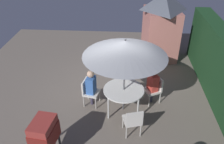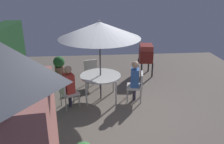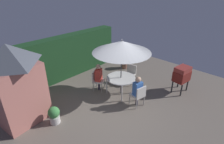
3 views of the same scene
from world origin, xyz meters
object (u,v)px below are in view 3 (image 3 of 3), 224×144
(potted_plant_by_grill, at_px, (54,115))
(patio_umbrella, at_px, (122,47))
(chair_near_shed, at_px, (97,79))
(garden_shed, at_px, (16,84))
(chair_toward_hedge, at_px, (130,73))
(patio_table, at_px, (121,79))
(bbq_grill, at_px, (182,75))
(person_in_blue, at_px, (138,88))
(person_in_red, at_px, (99,74))
(potted_plant_by_shed, at_px, (125,61))
(chair_far_side, at_px, (139,95))

(potted_plant_by_grill, bearing_deg, patio_umbrella, -8.29)
(chair_near_shed, bearing_deg, garden_shed, 171.55)
(chair_near_shed, xyz_separation_m, potted_plant_by_grill, (-2.50, -0.55, -0.18))
(chair_toward_hedge, bearing_deg, garden_shed, 165.85)
(patio_table, xyz_separation_m, bbq_grill, (1.91, -1.82, 0.13))
(person_in_blue, bearing_deg, patio_umbrella, 78.89)
(chair_toward_hedge, relative_size, potted_plant_by_grill, 1.39)
(person_in_red, xyz_separation_m, person_in_blue, (0.26, -1.93, 0.00))
(garden_shed, distance_m, chair_toward_hedge, 4.89)
(bbq_grill, relative_size, potted_plant_by_grill, 1.85)
(bbq_grill, bearing_deg, garden_shed, 149.44)
(garden_shed, height_order, chair_toward_hedge, garden_shed)
(chair_toward_hedge, xyz_separation_m, person_in_blue, (-1.23, -1.30, 0.26))
(garden_shed, relative_size, bbq_grill, 2.34)
(garden_shed, bearing_deg, potted_plant_by_grill, -57.83)
(patio_table, height_order, person_in_blue, person_in_blue)
(chair_toward_hedge, height_order, potted_plant_by_shed, chair_toward_hedge)
(bbq_grill, height_order, chair_toward_hedge, bbq_grill)
(potted_plant_by_grill, distance_m, person_in_red, 2.62)
(patio_table, relative_size, person_in_blue, 0.98)
(patio_table, distance_m, person_in_blue, 1.04)
(chair_near_shed, bearing_deg, bbq_grill, -49.42)
(chair_toward_hedge, bearing_deg, bbq_grill, -67.15)
(person_in_blue, bearing_deg, potted_plant_by_shed, 47.69)
(potted_plant_by_shed, bearing_deg, patio_umbrella, -144.12)
(chair_toward_hedge, distance_m, person_in_blue, 1.80)
(chair_near_shed, distance_m, chair_far_side, 2.11)
(patio_umbrella, xyz_separation_m, person_in_red, (-0.46, 0.91, -1.37))
(person_in_red, height_order, person_in_blue, same)
(chair_far_side, height_order, person_in_blue, person_in_blue)
(garden_shed, distance_m, chair_far_side, 4.36)
(chair_toward_hedge, bearing_deg, patio_umbrella, -164.87)
(person_in_red, bearing_deg, chair_near_shed, 116.61)
(patio_table, xyz_separation_m, potted_plant_by_shed, (2.13, 1.54, -0.31))
(chair_toward_hedge, bearing_deg, chair_near_shed, 155.01)
(garden_shed, height_order, chair_far_side, garden_shed)
(chair_near_shed, xyz_separation_m, chair_far_side, (0.28, -2.09, 0.00))
(chair_toward_hedge, relative_size, potted_plant_by_shed, 1.19)
(chair_far_side, bearing_deg, potted_plant_by_shed, 48.41)
(patio_table, height_order, potted_plant_by_grill, patio_table)
(chair_toward_hedge, distance_m, potted_plant_by_grill, 4.03)
(chair_near_shed, height_order, person_in_red, person_in_red)
(chair_near_shed, distance_m, person_in_red, 0.28)
(patio_table, distance_m, chair_far_side, 1.14)
(chair_near_shed, relative_size, potted_plant_by_grill, 1.39)
(garden_shed, xyz_separation_m, person_in_red, (3.18, -0.54, -0.65))
(potted_plant_by_grill, bearing_deg, person_in_red, 10.54)
(person_in_blue, bearing_deg, chair_far_side, -101.11)
(bbq_grill, xyz_separation_m, potted_plant_by_grill, (-4.91, 2.26, -0.51))
(bbq_grill, bearing_deg, chair_near_shed, 130.58)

